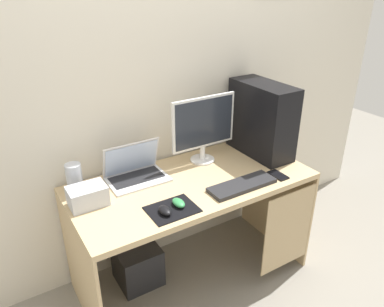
{
  "coord_description": "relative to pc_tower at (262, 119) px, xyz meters",
  "views": [
    {
      "loc": [
        -1.02,
        -1.66,
        1.87
      ],
      "look_at": [
        0.0,
        0.0,
        0.93
      ],
      "focal_mm": 34.72,
      "sensor_mm": 36.0,
      "label": 1
    }
  ],
  "objects": [
    {
      "name": "keyboard",
      "position": [
        -0.39,
        -0.31,
        -0.23
      ],
      "size": [
        0.42,
        0.14,
        0.02
      ],
      "primitive_type": "cube",
      "color": "#232326",
      "rests_on": "desk"
    },
    {
      "name": "monitor",
      "position": [
        -0.4,
        0.09,
        -0.0
      ],
      "size": [
        0.46,
        0.16,
        0.44
      ],
      "color": "white",
      "rests_on": "desk"
    },
    {
      "name": "speaker",
      "position": [
        -1.24,
        0.14,
        -0.16
      ],
      "size": [
        0.09,
        0.09,
        0.18
      ],
      "primitive_type": "cylinder",
      "color": "#B7BCC6",
      "rests_on": "desk"
    },
    {
      "name": "mousepad",
      "position": [
        -0.86,
        -0.3,
        -0.24
      ],
      "size": [
        0.26,
        0.2,
        0.0
      ],
      "primitive_type": "cube",
      "color": "black",
      "rests_on": "desk"
    },
    {
      "name": "ground_plane",
      "position": [
        -0.6,
        -0.09,
        -1.0
      ],
      "size": [
        8.0,
        8.0,
        0.0
      ],
      "primitive_type": "plane",
      "color": "gray"
    },
    {
      "name": "projector",
      "position": [
        -1.22,
        -0.02,
        -0.19
      ],
      "size": [
        0.2,
        0.14,
        0.11
      ],
      "primitive_type": "cube",
      "color": "#B7BCC6",
      "rests_on": "desk"
    },
    {
      "name": "mouse_right",
      "position": [
        -0.91,
        -0.31,
        -0.22
      ],
      "size": [
        0.06,
        0.1,
        0.03
      ],
      "primitive_type": "ellipsoid",
      "color": "black",
      "rests_on": "mousepad"
    },
    {
      "name": "desk",
      "position": [
        -0.59,
        -0.1,
        -0.4
      ],
      "size": [
        1.47,
        0.69,
        0.75
      ],
      "color": "tan",
      "rests_on": "ground_plane"
    },
    {
      "name": "wall_back",
      "position": [
        -0.6,
        0.3,
        0.3
      ],
      "size": [
        4.0,
        0.05,
        2.6
      ],
      "color": "beige",
      "rests_on": "ground_plane"
    },
    {
      "name": "cell_phone",
      "position": [
        -0.12,
        -0.32,
        -0.24
      ],
      "size": [
        0.07,
        0.13,
        0.01
      ],
      "primitive_type": "cube",
      "color": "black",
      "rests_on": "desk"
    },
    {
      "name": "mouse_left",
      "position": [
        -0.81,
        -0.29,
        -0.22
      ],
      "size": [
        0.06,
        0.1,
        0.03
      ],
      "primitive_type": "ellipsoid",
      "color": "#338C4C",
      "rests_on": "mousepad"
    },
    {
      "name": "pc_tower",
      "position": [
        0.0,
        0.0,
        0.0
      ],
      "size": [
        0.21,
        0.48,
        0.49
      ],
      "primitive_type": "cube",
      "color": "black",
      "rests_on": "desk"
    },
    {
      "name": "laptop",
      "position": [
        -0.88,
        0.11,
        -0.2
      ],
      "size": [
        0.36,
        0.24,
        0.23
      ],
      "color": "silver",
      "rests_on": "desk"
    },
    {
      "name": "subwoofer",
      "position": [
        -0.94,
        0.06,
        -0.86
      ],
      "size": [
        0.27,
        0.27,
        0.27
      ],
      "primitive_type": "cube",
      "color": "#232326",
      "rests_on": "ground_plane"
    }
  ]
}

